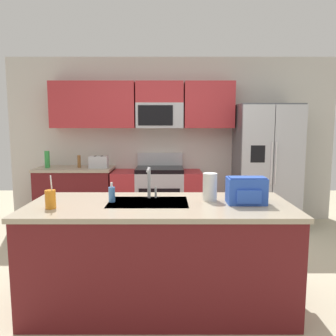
# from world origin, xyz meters

# --- Properties ---
(ground_plane) EXTENTS (9.00, 9.00, 0.00)m
(ground_plane) POSITION_xyz_m (0.00, 0.00, 0.00)
(ground_plane) COLOR beige
(ground_plane) RESTS_ON ground
(kitchen_wall_unit) EXTENTS (5.20, 0.43, 2.60)m
(kitchen_wall_unit) POSITION_xyz_m (-0.14, 2.08, 1.47)
(kitchen_wall_unit) COLOR beige
(kitchen_wall_unit) RESTS_ON ground
(back_counter) EXTENTS (1.15, 0.63, 0.90)m
(back_counter) POSITION_xyz_m (-1.49, 1.80, 0.45)
(back_counter) COLOR maroon
(back_counter) RESTS_ON ground
(range_oven) EXTENTS (1.36, 0.61, 1.10)m
(range_oven) POSITION_xyz_m (-0.22, 1.80, 0.44)
(range_oven) COLOR #B7BABF
(range_oven) RESTS_ON ground
(refrigerator) EXTENTS (0.90, 0.76, 1.85)m
(refrigerator) POSITION_xyz_m (1.42, 1.73, 0.93)
(refrigerator) COLOR #4C4F54
(refrigerator) RESTS_ON ground
(island_counter) EXTENTS (2.22, 0.93, 0.90)m
(island_counter) POSITION_xyz_m (-0.13, -0.55, 0.45)
(island_counter) COLOR maroon
(island_counter) RESTS_ON ground
(toaster) EXTENTS (0.28, 0.16, 0.18)m
(toaster) POSITION_xyz_m (-1.11, 1.75, 0.99)
(toaster) COLOR #B7BABF
(toaster) RESTS_ON back_counter
(pepper_mill) EXTENTS (0.05, 0.05, 0.19)m
(pepper_mill) POSITION_xyz_m (-1.42, 1.80, 0.99)
(pepper_mill) COLOR brown
(pepper_mill) RESTS_ON back_counter
(bottle_green) EXTENTS (0.08, 0.08, 0.26)m
(bottle_green) POSITION_xyz_m (-1.90, 1.77, 1.03)
(bottle_green) COLOR green
(bottle_green) RESTS_ON back_counter
(sink_faucet) EXTENTS (0.09, 0.21, 0.28)m
(sink_faucet) POSITION_xyz_m (-0.22, -0.36, 1.07)
(sink_faucet) COLOR #B7BABF
(sink_faucet) RESTS_ON island_counter
(drink_cup_orange) EXTENTS (0.08, 0.08, 0.27)m
(drink_cup_orange) POSITION_xyz_m (-0.99, -0.72, 0.98)
(drink_cup_orange) COLOR orange
(drink_cup_orange) RESTS_ON island_counter
(soap_dispenser) EXTENTS (0.06, 0.06, 0.17)m
(soap_dispenser) POSITION_xyz_m (-0.54, -0.50, 0.97)
(soap_dispenser) COLOR #4C8CD8
(soap_dispenser) RESTS_ON island_counter
(paper_towel_roll) EXTENTS (0.12, 0.12, 0.24)m
(paper_towel_roll) POSITION_xyz_m (0.31, -0.43, 1.02)
(paper_towel_roll) COLOR white
(paper_towel_roll) RESTS_ON island_counter
(backpack) EXTENTS (0.32, 0.22, 0.23)m
(backpack) POSITION_xyz_m (0.60, -0.56, 1.02)
(backpack) COLOR blue
(backpack) RESTS_ON island_counter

